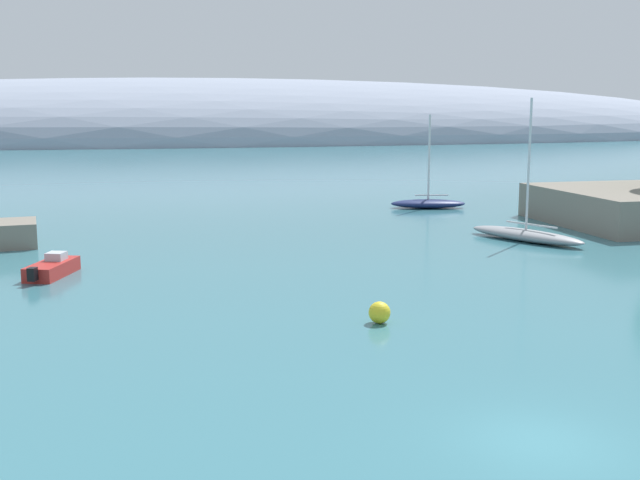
{
  "coord_description": "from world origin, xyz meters",
  "views": [
    {
      "loc": [
        -9.88,
        -16.85,
        8.32
      ],
      "look_at": [
        -0.47,
        21.12,
        1.72
      ],
      "focal_mm": 44.3,
      "sensor_mm": 36.0,
      "label": 1
    }
  ],
  "objects_px": {
    "motorboat_red_foreground": "(52,268)",
    "sailboat_grey_near_shore": "(526,234)",
    "mooring_buoy_yellow": "(380,312)",
    "sailboat_navy_mid_mooring": "(428,203)"
  },
  "relations": [
    {
      "from": "sailboat_grey_near_shore",
      "to": "mooring_buoy_yellow",
      "type": "distance_m",
      "value": 21.91
    },
    {
      "from": "sailboat_grey_near_shore",
      "to": "mooring_buoy_yellow",
      "type": "height_order",
      "value": "sailboat_grey_near_shore"
    },
    {
      "from": "sailboat_grey_near_shore",
      "to": "motorboat_red_foreground",
      "type": "distance_m",
      "value": 28.32
    },
    {
      "from": "motorboat_red_foreground",
      "to": "mooring_buoy_yellow",
      "type": "distance_m",
      "value": 17.94
    },
    {
      "from": "sailboat_navy_mid_mooring",
      "to": "motorboat_red_foreground",
      "type": "distance_m",
      "value": 34.96
    },
    {
      "from": "motorboat_red_foreground",
      "to": "mooring_buoy_yellow",
      "type": "bearing_deg",
      "value": -112.87
    },
    {
      "from": "sailboat_grey_near_shore",
      "to": "mooring_buoy_yellow",
      "type": "relative_size",
      "value": 10.35
    },
    {
      "from": "sailboat_grey_near_shore",
      "to": "motorboat_red_foreground",
      "type": "height_order",
      "value": "sailboat_grey_near_shore"
    },
    {
      "from": "sailboat_navy_mid_mooring",
      "to": "motorboat_red_foreground",
      "type": "height_order",
      "value": "sailboat_navy_mid_mooring"
    },
    {
      "from": "motorboat_red_foreground",
      "to": "sailboat_grey_near_shore",
      "type": "bearing_deg",
      "value": -62.18
    }
  ]
}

